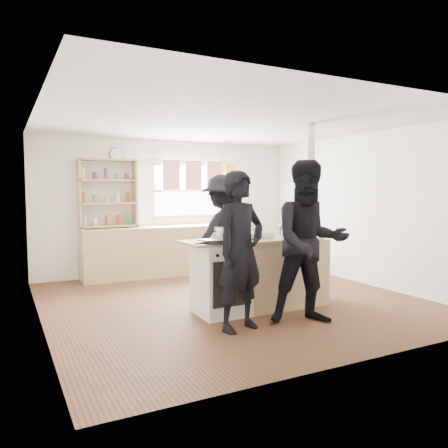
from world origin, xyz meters
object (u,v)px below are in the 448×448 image
(stockpot_stove, at_px, (223,233))
(bread_board, at_px, (312,232))
(thermos, at_px, (230,216))
(roast_tray, at_px, (257,235))
(skillet_greens, at_px, (216,241))
(person_near_left, at_px, (241,251))
(person_far, at_px, (224,235))
(cooking_island, at_px, (261,273))
(person_near_right, at_px, (310,242))
(flue_heater, at_px, (309,254))
(stockpot_counter, at_px, (289,230))

(stockpot_stove, bearing_deg, bread_board, -9.37)
(thermos, relative_size, roast_tray, 0.80)
(skillet_greens, bearing_deg, thermos, 59.25)
(thermos, distance_m, person_near_left, 3.81)
(thermos, xyz_separation_m, person_far, (-1.09, -1.87, -0.16))
(cooking_island, xyz_separation_m, person_near_left, (-0.68, -0.64, 0.42))
(thermos, xyz_separation_m, cooking_island, (-1.00, -2.77, -0.59))
(skillet_greens, distance_m, person_far, 1.31)
(bread_board, bearing_deg, person_near_right, -129.90)
(skillet_greens, relative_size, person_far, 0.20)
(thermos, height_order, cooking_island, thermos)
(thermos, xyz_separation_m, flue_heater, (-0.11, -2.63, -0.41))
(person_near_right, bearing_deg, cooking_island, 122.22)
(roast_tray, xyz_separation_m, person_near_right, (0.21, -0.84, -0.02))
(roast_tray, bearing_deg, stockpot_stove, 166.55)
(bread_board, height_order, person_near_left, person_near_left)
(thermos, distance_m, bread_board, 2.83)
(skillet_greens, relative_size, person_near_right, 0.19)
(person_near_left, bearing_deg, cooking_island, 28.86)
(cooking_island, relative_size, bread_board, 6.84)
(person_near_right, bearing_deg, flue_heater, 71.85)
(skillet_greens, bearing_deg, roast_tray, 20.36)
(bread_board, bearing_deg, person_near_left, -157.82)
(person_near_right, bearing_deg, person_far, 118.78)
(flue_heater, bearing_deg, person_near_left, -153.52)
(thermos, bearing_deg, person_near_right, -103.22)
(thermos, relative_size, skillet_greens, 0.88)
(thermos, bearing_deg, stockpot_stove, -119.74)
(roast_tray, xyz_separation_m, stockpot_stove, (-0.45, 0.11, 0.04))
(stockpot_counter, height_order, bread_board, stockpot_counter)
(skillet_greens, bearing_deg, person_near_left, -76.75)
(roast_tray, relative_size, stockpot_counter, 1.54)
(thermos, relative_size, person_far, 0.18)
(person_far, bearing_deg, person_near_right, 88.06)
(roast_tray, height_order, stockpot_stove, stockpot_stove)
(skillet_greens, xyz_separation_m, flue_heater, (1.67, 0.36, -0.31))
(roast_tray, height_order, stockpot_counter, stockpot_counter)
(cooking_island, height_order, flue_heater, flue_heater)
(person_near_left, bearing_deg, bread_board, 7.42)
(thermos, xyz_separation_m, roast_tray, (-1.04, -2.72, -0.09))
(thermos, xyz_separation_m, skillet_greens, (-1.78, -2.99, -0.10))
(skillet_greens, height_order, bread_board, bread_board)
(flue_heater, height_order, person_near_left, flue_heater)
(stockpot_counter, xyz_separation_m, person_far, (-0.53, 0.89, -0.12))
(roast_tray, xyz_separation_m, person_near_left, (-0.64, -0.70, -0.09))
(skillet_greens, xyz_separation_m, person_far, (0.69, 1.12, -0.06))
(thermos, relative_size, bread_board, 1.11)
(skillet_greens, height_order, roast_tray, roast_tray)
(thermos, bearing_deg, bread_board, -94.45)
(stockpot_stove, distance_m, flue_heater, 1.43)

